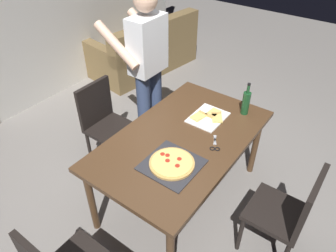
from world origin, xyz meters
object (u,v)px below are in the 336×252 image
chair_far_side (104,119)px  pepperoni_pizza_on_tray (172,164)px  dining_table (182,144)px  couch (146,52)px  chair_near_camera (290,211)px  kitchen_scissors (215,145)px  person_serving_pizza (147,66)px  wine_bottle (246,102)px

chair_far_side → pepperoni_pizza_on_tray: bearing=-106.4°
dining_table → couch: (1.89, 1.99, -0.37)m
chair_near_camera → chair_far_side: (0.00, 1.94, 0.00)m
dining_table → couch: size_ratio=0.90×
chair_far_side → couch: (1.89, 1.02, -0.21)m
chair_near_camera → kitchen_scissors: 0.74m
chair_far_side → person_serving_pizza: size_ratio=0.51×
chair_near_camera → person_serving_pizza: person_serving_pizza is taller
wine_bottle → chair_far_side: bearing=117.0°
chair_near_camera → chair_far_side: bearing=90.0°
dining_table → person_serving_pizza: (0.46, 0.75, 0.32)m
couch → dining_table: bearing=-133.6°
dining_table → kitchen_scissors: kitchen_scissors is taller
person_serving_pizza → wine_bottle: (0.17, -1.02, -0.13)m
pepperoni_pizza_on_tray → wine_bottle: wine_bottle is taller
chair_far_side → wine_bottle: size_ratio=2.85×
chair_near_camera → dining_table: bearing=90.0°
chair_far_side → person_serving_pizza: bearing=-25.4°
wine_bottle → dining_table: bearing=157.1°
chair_far_side → couch: size_ratio=0.50×
chair_near_camera → chair_far_side: 1.94m
chair_far_side → chair_near_camera: bearing=-90.0°
chair_far_side → person_serving_pizza: 0.71m
dining_table → pepperoni_pizza_on_tray: 0.36m
chair_near_camera → pepperoni_pizza_on_tray: chair_near_camera is taller
dining_table → couch: bearing=46.4°
dining_table → chair_far_side: (0.00, 0.97, -0.17)m
chair_far_side → pepperoni_pizza_on_tray: size_ratio=2.22×
kitchen_scissors → pepperoni_pizza_on_tray: bearing=158.1°
couch → pepperoni_pizza_on_tray: bearing=-136.4°
couch → person_serving_pizza: size_ratio=1.03×
chair_near_camera → kitchen_scissors: size_ratio=4.65×
kitchen_scissors → chair_near_camera: bearing=-95.1°
pepperoni_pizza_on_tray → person_serving_pizza: bearing=48.0°
person_serving_pizza → pepperoni_pizza_on_tray: (-0.79, -0.87, -0.23)m
chair_near_camera → kitchen_scissors: chair_near_camera is taller
person_serving_pizza → wine_bottle: 1.04m
chair_far_side → person_serving_pizza: (0.46, -0.22, 0.49)m
chair_near_camera → person_serving_pizza: bearing=74.9°
person_serving_pizza → chair_far_side: bearing=154.6°
chair_near_camera → couch: chair_near_camera is taller
dining_table → chair_near_camera: bearing=-90.0°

